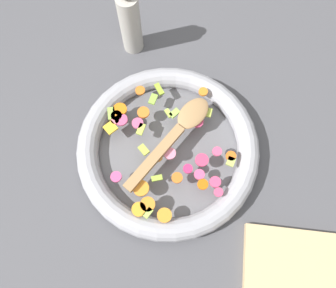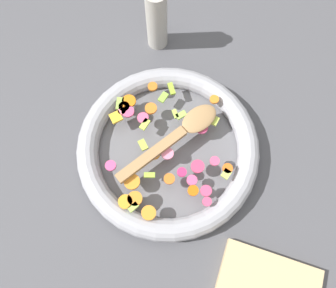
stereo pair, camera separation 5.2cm
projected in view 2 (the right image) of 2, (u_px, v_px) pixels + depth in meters
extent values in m
plane|color=#4C4C51|center=(168.00, 151.00, 0.78)|extent=(4.00, 4.00, 0.00)
cylinder|color=slate|center=(168.00, 150.00, 0.78)|extent=(0.37, 0.37, 0.01)
torus|color=#9E9EA5|center=(168.00, 148.00, 0.76)|extent=(0.42, 0.42, 0.05)
cylinder|color=orange|center=(124.00, 107.00, 0.76)|extent=(0.03, 0.03, 0.01)
cylinder|color=orange|center=(129.00, 101.00, 0.77)|extent=(0.05, 0.05, 0.01)
cylinder|color=orange|center=(169.00, 179.00, 0.70)|extent=(0.03, 0.03, 0.01)
cylinder|color=orange|center=(228.00, 169.00, 0.71)|extent=(0.03, 0.03, 0.01)
cylinder|color=orange|center=(151.00, 108.00, 0.76)|extent=(0.04, 0.04, 0.01)
cylinder|color=#DD5F0D|center=(193.00, 191.00, 0.70)|extent=(0.03, 0.03, 0.01)
cylinder|color=orange|center=(155.00, 154.00, 0.72)|extent=(0.03, 0.03, 0.01)
cylinder|color=orange|center=(125.00, 202.00, 0.69)|extent=(0.04, 0.04, 0.01)
cylinder|color=orange|center=(132.00, 182.00, 0.70)|extent=(0.05, 0.05, 0.01)
cylinder|color=orange|center=(135.00, 199.00, 0.69)|extent=(0.04, 0.04, 0.01)
cylinder|color=orange|center=(153.00, 87.00, 0.78)|extent=(0.03, 0.03, 0.01)
cylinder|color=orange|center=(149.00, 213.00, 0.68)|extent=(0.03, 0.03, 0.01)
cylinder|color=orange|center=(214.00, 99.00, 0.77)|extent=(0.03, 0.03, 0.01)
cube|color=#98BA3B|center=(150.00, 175.00, 0.71)|extent=(0.02, 0.03, 0.01)
cube|color=#B3C457|center=(226.00, 174.00, 0.71)|extent=(0.02, 0.02, 0.01)
cube|color=#A0C351|center=(133.00, 207.00, 0.68)|extent=(0.03, 0.02, 0.01)
cube|color=#8EBB43|center=(163.00, 97.00, 0.77)|extent=(0.03, 0.02, 0.01)
cube|color=#96B733|center=(171.00, 89.00, 0.78)|extent=(0.03, 0.03, 0.01)
cube|color=#BAD24B|center=(145.00, 124.00, 0.75)|extent=(0.03, 0.02, 0.01)
cube|color=#96BB4B|center=(120.00, 104.00, 0.77)|extent=(0.03, 0.02, 0.01)
cube|color=#9DCB51|center=(181.00, 115.00, 0.76)|extent=(0.03, 0.03, 0.01)
cube|color=#B7CB4B|center=(214.00, 121.00, 0.75)|extent=(0.02, 0.02, 0.01)
cube|color=#A9BA45|center=(143.00, 145.00, 0.73)|extent=(0.03, 0.03, 0.01)
cube|color=#B2DC4D|center=(175.00, 114.00, 0.76)|extent=(0.02, 0.02, 0.01)
cylinder|color=#D12B61|center=(182.00, 172.00, 0.71)|extent=(0.02, 0.02, 0.01)
cylinder|color=#E04779|center=(202.00, 128.00, 0.74)|extent=(0.03, 0.03, 0.01)
cylinder|color=#E64E7F|center=(192.00, 180.00, 0.70)|extent=(0.03, 0.03, 0.01)
cylinder|color=#F07582|center=(122.00, 111.00, 0.76)|extent=(0.02, 0.02, 0.01)
cylinder|color=pink|center=(168.00, 154.00, 0.72)|extent=(0.04, 0.04, 0.01)
cylinder|color=#E3446F|center=(206.00, 191.00, 0.70)|extent=(0.03, 0.03, 0.01)
cylinder|color=#D4456D|center=(207.00, 202.00, 0.69)|extent=(0.03, 0.03, 0.01)
cylinder|color=#D84D76|center=(215.00, 161.00, 0.72)|extent=(0.02, 0.02, 0.01)
cylinder|color=#E34B84|center=(111.00, 166.00, 0.71)|extent=(0.03, 0.03, 0.01)
cylinder|color=#E05680|center=(143.00, 118.00, 0.75)|extent=(0.04, 0.04, 0.01)
cylinder|color=#D54F7B|center=(128.00, 111.00, 0.76)|extent=(0.04, 0.04, 0.01)
cylinder|color=#D23C63|center=(198.00, 166.00, 0.71)|extent=(0.04, 0.04, 0.01)
cube|color=gold|center=(116.00, 117.00, 0.75)|extent=(0.04, 0.04, 0.01)
cube|color=#A87F51|center=(152.00, 154.00, 0.71)|extent=(0.17, 0.12, 0.01)
ellipsoid|color=#A87F51|center=(199.00, 119.00, 0.74)|extent=(0.11, 0.10, 0.01)
cylinder|color=#B2ADA3|center=(157.00, 20.00, 0.81)|extent=(0.05, 0.05, 0.17)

